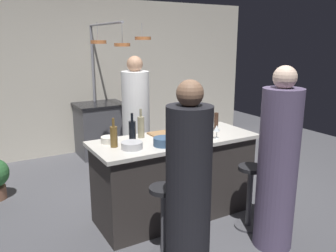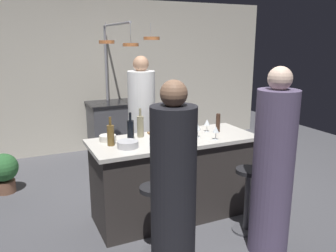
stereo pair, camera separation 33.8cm
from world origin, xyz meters
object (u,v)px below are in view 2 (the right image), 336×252
pepper_mill (218,123)px  wine_bottle_dark (130,130)px  stove_range (113,128)px  wine_glass_near_right_guest (207,123)px  bar_stool_left (155,218)px  guest_left (173,196)px  cutting_board (164,133)px  mixing_bowl_blue (160,141)px  bar_stool_right (247,197)px  wine_bottle_amber (111,135)px  wine_glass_by_chef (198,128)px  mixing_bowl_steel (128,144)px  guest_right (273,170)px  potted_plant (4,171)px  chef (142,125)px  mixing_bowl_ceramic (108,138)px  wine_glass_near_left_guest (216,130)px  wine_bottle_white (140,126)px

pepper_mill → wine_bottle_dark: (-1.02, 0.08, 0.01)m
stove_range → wine_glass_near_right_guest: bearing=-79.1°
bar_stool_left → guest_left: (-0.01, -0.40, 0.39)m
cutting_board → mixing_bowl_blue: bearing=-119.3°
bar_stool_right → wine_bottle_amber: wine_bottle_amber is taller
wine_glass_near_right_guest → wine_glass_by_chef: bearing=-143.5°
mixing_bowl_steel → stove_range: bearing=77.8°
pepper_mill → mixing_bowl_steel: 1.14m
guest_right → wine_bottle_amber: 1.57m
guest_right → potted_plant: 3.33m
bar_stool_right → chef: bearing=106.5°
chef → potted_plant: (-1.75, 0.37, -0.50)m
bar_stool_right → wine_bottle_amber: (-1.21, 0.65, 0.63)m
potted_plant → wine_bottle_amber: size_ratio=1.79×
chef → bar_stool_left: (-0.52, -1.68, -0.42)m
bar_stool_right → mixing_bowl_blue: (-0.77, 0.44, 0.57)m
bar_stool_left → cutting_board: (0.46, 0.81, 0.53)m
chef → wine_glass_near_right_guest: 1.09m
bar_stool_left → mixing_bowl_steel: (-0.07, 0.51, 0.56)m
mixing_bowl_ceramic → potted_plant: bearing=129.9°
pepper_mill → mixing_bowl_steel: pepper_mill is taller
wine_glass_near_left_guest → cutting_board: bearing=133.3°
bar_stool_right → mixing_bowl_ceramic: 1.55m
wine_bottle_amber → pepper_mill: bearing=0.2°
mixing_bowl_ceramic → stove_range: bearing=73.5°
bar_stool_right → wine_glass_near_right_guest: wine_glass_near_right_guest is taller
guest_right → pepper_mill: (0.06, 1.01, 0.21)m
guest_right → wine_bottle_white: bearing=124.8°
potted_plant → wine_bottle_amber: (1.04, -1.41, 0.71)m
potted_plant → wine_glass_near_right_guest: 2.66m
wine_glass_near_right_guest → mixing_bowl_ceramic: wine_glass_near_right_guest is taller
wine_glass_by_chef → wine_bottle_amber: bearing=173.9°
chef → wine_glass_near_left_guest: 1.36m
bar_stool_left → wine_bottle_white: 1.06m
wine_bottle_white → pepper_mill: bearing=-10.9°
wine_bottle_dark → mixing_bowl_ceramic: bearing=160.6°
chef → bar_stool_left: 1.81m
bar_stool_right → guest_left: bearing=-158.7°
guest_right → wine_bottle_amber: size_ratio=5.90×
wine_glass_near_left_guest → mixing_bowl_ceramic: wine_glass_near_left_guest is taller
wine_glass_by_chef → wine_bottle_dark: bearing=165.6°
guest_left → bar_stool_right: (1.02, 0.40, -0.39)m
guest_left → wine_glass_near_left_guest: 1.19m
chef → pepper_mill: (0.54, -1.04, 0.20)m
guest_right → bar_stool_right: bearing=86.9°
bar_stool_right → cutting_board: size_ratio=2.12×
wine_glass_by_chef → mixing_bowl_steel: size_ratio=0.70×
bar_stool_left → guest_right: (1.00, -0.36, 0.42)m
wine_bottle_white → wine_glass_by_chef: wine_bottle_white is taller
potted_plant → pepper_mill: 2.78m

